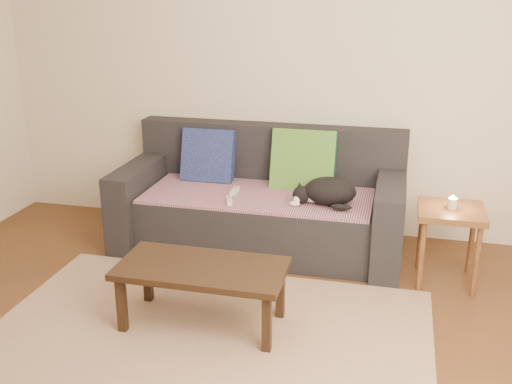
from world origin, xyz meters
TOP-DOWN VIEW (x-y plane):
  - ground at (0.00, 0.00)m, footprint 4.50×4.50m
  - back_wall at (0.00, 2.00)m, footprint 4.50×0.04m
  - sofa at (0.00, 1.57)m, footprint 2.10×0.94m
  - throw_blanket at (0.00, 1.48)m, footprint 1.66×0.74m
  - cushion_navy at (-0.47, 1.74)m, footprint 0.41×0.21m
  - cushion_green at (0.29, 1.74)m, footprint 0.48×0.25m
  - cat at (0.52, 1.38)m, footprint 0.50×0.39m
  - wii_remote_a at (-0.17, 1.45)m, footprint 0.04×0.15m
  - wii_remote_b at (-0.15, 1.24)m, footprint 0.08×0.15m
  - side_table at (1.34, 1.25)m, footprint 0.42×0.42m
  - candle at (1.34, 1.25)m, footprint 0.06×0.06m
  - rug at (0.00, 0.15)m, footprint 2.50×1.80m
  - coffee_table at (-0.06, 0.35)m, footprint 0.96×0.48m

SIDE VIEW (x-z plane):
  - ground at x=0.00m, z-range 0.00..0.00m
  - rug at x=0.00m, z-range 0.00..0.01m
  - sofa at x=0.00m, z-range -0.13..0.74m
  - coffee_table at x=-0.06m, z-range 0.14..0.53m
  - throw_blanket at x=0.00m, z-range 0.42..0.44m
  - side_table at x=1.34m, z-range 0.17..0.69m
  - wii_remote_a at x=-0.17m, z-range 0.44..0.47m
  - wii_remote_b at x=-0.15m, z-range 0.44..0.47m
  - cat at x=0.52m, z-range 0.44..0.63m
  - candle at x=1.34m, z-range 0.52..0.61m
  - cushion_navy at x=-0.47m, z-range 0.42..0.84m
  - cushion_green at x=0.29m, z-range 0.38..0.88m
  - back_wall at x=0.00m, z-range 0.00..2.60m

